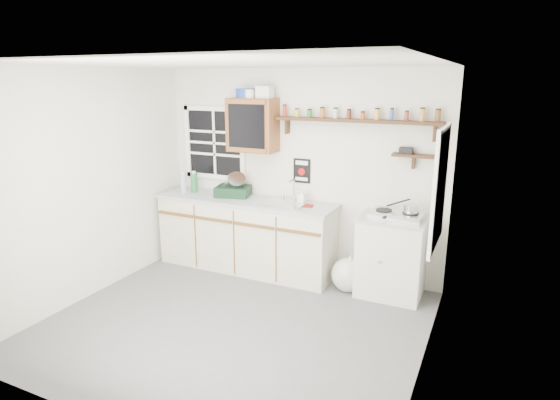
# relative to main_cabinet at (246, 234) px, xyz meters

# --- Properties ---
(room) EXTENTS (3.64, 3.24, 2.54)m
(room) POSITION_rel_main_cabinet_xyz_m (0.58, -1.30, 0.79)
(room) COLOR #57575A
(room) RESTS_ON ground
(main_cabinet) EXTENTS (2.31, 0.63, 0.92)m
(main_cabinet) POSITION_rel_main_cabinet_xyz_m (0.00, 0.00, 0.00)
(main_cabinet) COLOR #BEB29D
(main_cabinet) RESTS_ON floor
(right_cabinet) EXTENTS (0.73, 0.57, 0.91)m
(right_cabinet) POSITION_rel_main_cabinet_xyz_m (1.83, 0.03, -0.01)
(right_cabinet) COLOR silver
(right_cabinet) RESTS_ON floor
(sink) EXTENTS (0.52, 0.44, 0.29)m
(sink) POSITION_rel_main_cabinet_xyz_m (0.54, 0.01, 0.47)
(sink) COLOR #B3B4B8
(sink) RESTS_ON main_cabinet
(upper_cabinet) EXTENTS (0.60, 0.32, 0.65)m
(upper_cabinet) POSITION_rel_main_cabinet_xyz_m (0.03, 0.14, 1.36)
(upper_cabinet) COLOR brown
(upper_cabinet) RESTS_ON wall_back
(upper_cabinet_clutter) EXTENTS (0.47, 0.24, 0.14)m
(upper_cabinet_clutter) POSITION_rel_main_cabinet_xyz_m (0.04, 0.14, 1.75)
(upper_cabinet_clutter) COLOR #1936A7
(upper_cabinet_clutter) RESTS_ON upper_cabinet
(spice_shelf) EXTENTS (1.91, 0.18, 0.35)m
(spice_shelf) POSITION_rel_main_cabinet_xyz_m (1.32, 0.21, 1.47)
(spice_shelf) COLOR black
(spice_shelf) RESTS_ON wall_back
(secondary_shelf) EXTENTS (0.45, 0.16, 0.24)m
(secondary_shelf) POSITION_rel_main_cabinet_xyz_m (1.94, 0.22, 1.12)
(secondary_shelf) COLOR black
(secondary_shelf) RESTS_ON wall_back
(warning_sign) EXTENTS (0.22, 0.02, 0.30)m
(warning_sign) POSITION_rel_main_cabinet_xyz_m (0.63, 0.29, 0.82)
(warning_sign) COLOR black
(warning_sign) RESTS_ON wall_back
(window_back) EXTENTS (0.93, 0.03, 0.98)m
(window_back) POSITION_rel_main_cabinet_xyz_m (-0.62, 0.29, 1.09)
(window_back) COLOR black
(window_back) RESTS_ON wall_back
(window_right) EXTENTS (0.03, 0.78, 1.08)m
(window_right) POSITION_rel_main_cabinet_xyz_m (2.37, -0.75, 0.99)
(window_right) COLOR black
(window_right) RESTS_ON wall_back
(water_bottles) EXTENTS (0.19, 0.18, 0.28)m
(water_bottles) POSITION_rel_main_cabinet_xyz_m (-0.84, 0.01, 0.59)
(water_bottles) COLOR #A0B4BC
(water_bottles) RESTS_ON main_cabinet
(dish_rack) EXTENTS (0.49, 0.41, 0.32)m
(dish_rack) POSITION_rel_main_cabinet_xyz_m (-0.21, 0.07, 0.56)
(dish_rack) COLOR black
(dish_rack) RESTS_ON main_cabinet
(soap_bottle) EXTENTS (0.09, 0.09, 0.18)m
(soap_bottle) POSITION_rel_main_cabinet_xyz_m (0.71, 0.11, 0.55)
(soap_bottle) COLOR silver
(soap_bottle) RESTS_ON main_cabinet
(rag) EXTENTS (0.14, 0.12, 0.02)m
(rag) POSITION_rel_main_cabinet_xyz_m (0.83, 0.00, 0.47)
(rag) COLOR maroon
(rag) RESTS_ON main_cabinet
(hotplate) EXTENTS (0.60, 0.37, 0.08)m
(hotplate) POSITION_rel_main_cabinet_xyz_m (1.87, 0.01, 0.49)
(hotplate) COLOR #B3B4B8
(hotplate) RESTS_ON right_cabinet
(saucepan) EXTENTS (0.37, 0.22, 0.16)m
(saucepan) POSITION_rel_main_cabinet_xyz_m (2.01, 0.01, 0.57)
(saucepan) COLOR #B3B4B8
(saucepan) RESTS_ON hotplate
(trash_bag) EXTENTS (0.40, 0.36, 0.46)m
(trash_bag) POSITION_rel_main_cabinet_xyz_m (1.38, -0.09, -0.27)
(trash_bag) COLOR silver
(trash_bag) RESTS_ON floor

